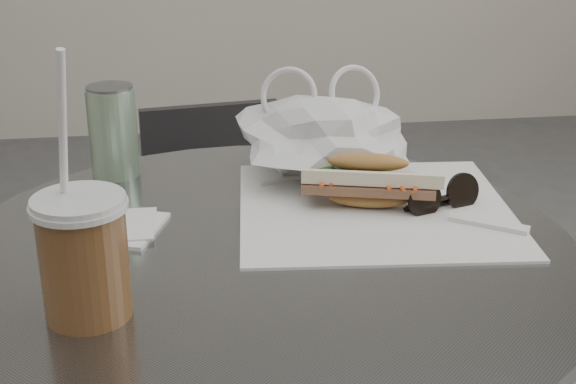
{
  "coord_description": "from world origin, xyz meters",
  "views": [
    {
      "loc": [
        -0.08,
        -0.65,
        1.16
      ],
      "look_at": [
        0.04,
        0.25,
        0.79
      ],
      "focal_mm": 50.0,
      "sensor_mm": 36.0,
      "label": 1
    }
  ],
  "objects": [
    {
      "name": "sandwich_paper",
      "position": [
        0.16,
        0.29,
        0.74
      ],
      "size": [
        0.38,
        0.36,
        0.0
      ],
      "primitive_type": "cube",
      "rotation": [
        0.0,
        0.0,
        -0.09
      ],
      "color": "white",
      "rests_on": "cafe_table"
    },
    {
      "name": "sunglasses",
      "position": [
        0.25,
        0.28,
        0.76
      ],
      "size": [
        0.11,
        0.05,
        0.05
      ],
      "rotation": [
        0.0,
        0.0,
        0.31
      ],
      "color": "black",
      "rests_on": "cafe_table"
    },
    {
      "name": "drink_can",
      "position": [
        -0.18,
        0.47,
        0.81
      ],
      "size": [
        0.07,
        0.07,
        0.13
      ],
      "color": "#538B51",
      "rests_on": "cafe_table"
    },
    {
      "name": "plastic_bag",
      "position": [
        0.11,
        0.42,
        0.8
      ],
      "size": [
        0.24,
        0.18,
        0.12
      ],
      "primitive_type": null,
      "rotation": [
        0.0,
        0.0,
        -0.02
      ],
      "color": "silver",
      "rests_on": "cafe_table"
    },
    {
      "name": "napkin_stack",
      "position": [
        -0.17,
        0.28,
        0.74
      ],
      "size": [
        0.13,
        0.13,
        0.01
      ],
      "color": "white",
      "rests_on": "cafe_table"
    },
    {
      "name": "iced_coffee",
      "position": [
        -0.19,
        0.07,
        0.81
      ],
      "size": [
        0.09,
        0.09,
        0.27
      ],
      "color": "brown",
      "rests_on": "cafe_table"
    },
    {
      "name": "banh_mi",
      "position": [
        0.15,
        0.3,
        0.78
      ],
      "size": [
        0.22,
        0.13,
        0.07
      ],
      "rotation": [
        0.0,
        0.0,
        -0.26
      ],
      "color": "#C08348",
      "rests_on": "sandwich_paper"
    },
    {
      "name": "chair_far",
      "position": [
        -0.01,
        0.83,
        0.31
      ],
      "size": [
        0.37,
        0.39,
        0.7
      ],
      "rotation": [
        0.0,
        0.0,
        3.28
      ],
      "color": "#2F2F31",
      "rests_on": "ground"
    }
  ]
}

